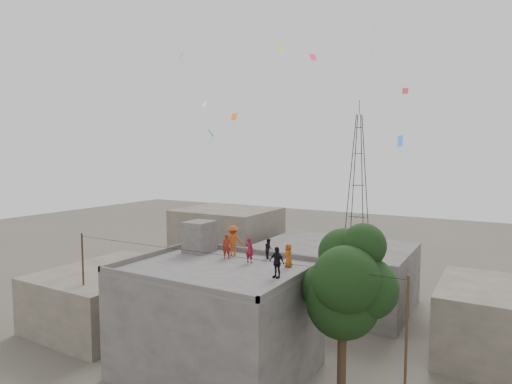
# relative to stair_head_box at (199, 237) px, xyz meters

# --- Properties ---
(ground) EXTENTS (140.00, 140.00, 0.00)m
(ground) POSITION_rel_stair_head_box_xyz_m (3.20, -2.60, -7.10)
(ground) COLOR #4F4940
(ground) RESTS_ON ground
(main_building) EXTENTS (10.00, 8.00, 6.10)m
(main_building) POSITION_rel_stair_head_box_xyz_m (3.20, -2.60, -4.05)
(main_building) COLOR #4D4A48
(main_building) RESTS_ON ground
(parapet) EXTENTS (10.00, 8.00, 0.30)m
(parapet) POSITION_rel_stair_head_box_xyz_m (3.20, -2.60, -0.85)
(parapet) COLOR #4D4A48
(parapet) RESTS_ON main_building
(stair_head_box) EXTENTS (1.60, 1.80, 2.00)m
(stair_head_box) POSITION_rel_stair_head_box_xyz_m (0.00, 0.00, 0.00)
(stair_head_box) COLOR #4D4A48
(stair_head_box) RESTS_ON main_building
(neighbor_west) EXTENTS (8.00, 10.00, 4.00)m
(neighbor_west) POSITION_rel_stair_head_box_xyz_m (-7.80, -0.60, -5.10)
(neighbor_west) COLOR #5A5447
(neighbor_west) RESTS_ON ground
(neighbor_north) EXTENTS (12.00, 9.00, 5.00)m
(neighbor_north) POSITION_rel_stair_head_box_xyz_m (5.20, 11.40, -4.60)
(neighbor_north) COLOR #4D4A48
(neighbor_north) RESTS_ON ground
(neighbor_northwest) EXTENTS (9.00, 8.00, 7.00)m
(neighbor_northwest) POSITION_rel_stair_head_box_xyz_m (-6.80, 13.40, -3.60)
(neighbor_northwest) COLOR #5A5447
(neighbor_northwest) RESTS_ON ground
(neighbor_east) EXTENTS (7.00, 8.00, 4.40)m
(neighbor_east) POSITION_rel_stair_head_box_xyz_m (17.20, 7.40, -4.90)
(neighbor_east) COLOR #5A5447
(neighbor_east) RESTS_ON ground
(tree) EXTENTS (4.90, 4.60, 9.10)m
(tree) POSITION_rel_stair_head_box_xyz_m (10.57, -2.00, -1.00)
(tree) COLOR black
(tree) RESTS_ON ground
(utility_line) EXTENTS (20.12, 0.62, 7.40)m
(utility_line) POSITION_rel_stair_head_box_xyz_m (3.70, -3.85, -3.27)
(utility_line) COLOR black
(utility_line) RESTS_ON ground
(transmission_tower) EXTENTS (2.97, 2.97, 20.01)m
(transmission_tower) POSITION_rel_stair_head_box_xyz_m (-0.80, 37.40, 1.97)
(transmission_tower) COLOR black
(transmission_tower) RESTS_ON ground
(person_red_adult) EXTENTS (0.59, 0.43, 1.51)m
(person_red_adult) POSITION_rel_stair_head_box_xyz_m (4.29, -0.81, -0.25)
(person_red_adult) COLOR maroon
(person_red_adult) RESTS_ON main_building
(person_orange_child) EXTENTS (0.77, 0.71, 1.33)m
(person_orange_child) POSITION_rel_stair_head_box_xyz_m (6.67, -0.50, -0.34)
(person_orange_child) COLOR #A24A12
(person_orange_child) RESTS_ON main_building
(person_dark_child) EXTENTS (0.74, 0.76, 1.23)m
(person_dark_child) POSITION_rel_stair_head_box_xyz_m (4.76, 0.68, -0.39)
(person_dark_child) COLOR black
(person_dark_child) RESTS_ON main_building
(person_dark_adult) EXTENTS (1.01, 0.59, 1.62)m
(person_dark_adult) POSITION_rel_stair_head_box_xyz_m (7.07, -2.73, -0.19)
(person_dark_adult) COLOR black
(person_dark_adult) RESTS_ON main_building
(person_orange_adult) EXTENTS (1.39, 1.30, 1.88)m
(person_orange_adult) POSITION_rel_stair_head_box_xyz_m (2.41, 0.30, -0.06)
(person_orange_adult) COLOR #B94615
(person_orange_adult) RESTS_ON main_building
(person_red_child) EXTENTS (0.64, 0.55, 1.49)m
(person_red_child) POSITION_rel_stair_head_box_xyz_m (2.55, -0.61, -0.26)
(person_red_child) COLOR maroon
(person_red_child) RESTS_ON main_building
(kites) EXTENTS (15.93, 15.40, 10.04)m
(kites) POSITION_rel_stair_head_box_xyz_m (3.96, 4.64, 9.68)
(kites) COLOR orange
(kites) RESTS_ON ground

